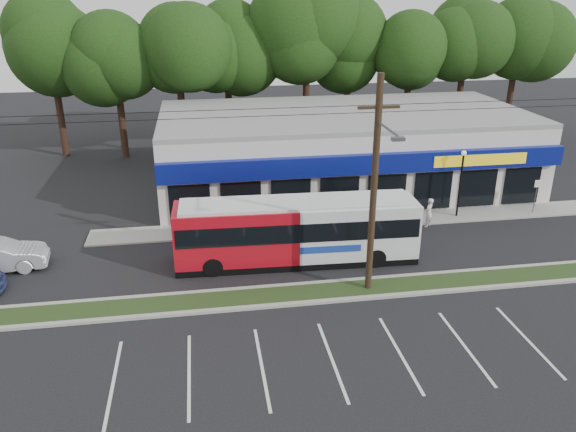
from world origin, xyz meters
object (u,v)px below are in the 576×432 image
(lamp_post, at_px, (461,176))
(metrobus, at_px, (297,230))
(pedestrian_b, at_px, (323,226))
(pedestrian_a, at_px, (429,213))
(car_dark, at_px, (348,216))
(sign_post, at_px, (537,190))
(utility_pole, at_px, (371,181))

(lamp_post, height_order, metrobus, lamp_post)
(metrobus, relative_size, pedestrian_b, 6.87)
(metrobus, bearing_deg, pedestrian_a, 22.88)
(car_dark, distance_m, pedestrian_b, 2.63)
(lamp_post, xyz_separation_m, sign_post, (5.00, -0.23, -1.12))
(lamp_post, relative_size, pedestrian_a, 2.41)
(sign_post, distance_m, pedestrian_a, 7.40)
(sign_post, relative_size, pedestrian_a, 1.26)
(sign_post, bearing_deg, pedestrian_b, -172.37)
(car_dark, relative_size, pedestrian_a, 2.25)
(utility_pole, bearing_deg, pedestrian_b, 97.33)
(lamp_post, distance_m, car_dark, 7.28)
(utility_pole, relative_size, sign_post, 22.47)
(utility_pole, height_order, car_dark, utility_pole)
(car_dark, bearing_deg, metrobus, 136.36)
(utility_pole, height_order, pedestrian_a, utility_pole)
(utility_pole, xyz_separation_m, lamp_post, (8.17, 7.87, -2.74))
(lamp_post, height_order, sign_post, lamp_post)
(pedestrian_b, bearing_deg, lamp_post, -138.47)
(pedestrian_b, bearing_deg, metrobus, 77.95)
(utility_pole, height_order, lamp_post, utility_pole)
(pedestrian_a, bearing_deg, pedestrian_b, -33.72)
(utility_pole, relative_size, pedestrian_b, 27.69)
(pedestrian_b, bearing_deg, sign_post, -144.03)
(car_dark, height_order, pedestrian_b, pedestrian_b)
(utility_pole, bearing_deg, sign_post, 30.15)
(lamp_post, xyz_separation_m, metrobus, (-10.79, -4.30, -0.92))
(utility_pole, distance_m, car_dark, 9.01)
(car_dark, height_order, pedestrian_a, pedestrian_a)
(lamp_post, xyz_separation_m, pedestrian_b, (-8.91, -2.09, -1.77))
(metrobus, distance_m, car_dark, 5.62)
(metrobus, bearing_deg, car_dark, 48.69)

